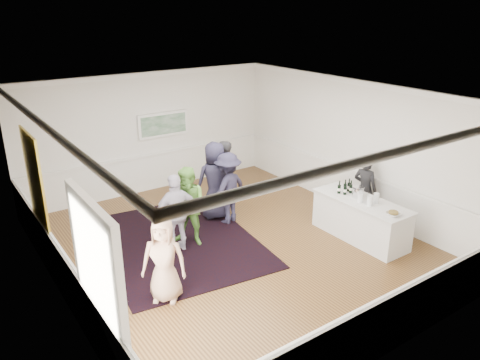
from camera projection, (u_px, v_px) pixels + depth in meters
floor at (234, 246)px, 9.93m from camera, size 8.00×8.00×0.00m
ceiling at (233, 95)px, 8.80m from camera, size 7.00×8.00×0.02m
wall_left at (53, 217)px, 7.49m from camera, size 0.02×8.00×3.20m
wall_right at (354, 146)px, 11.23m from camera, size 0.02×8.00×3.20m
wall_back at (149, 133)px, 12.43m from camera, size 7.00×0.02×3.20m
wall_front at (400, 258)px, 6.29m from camera, size 7.00×0.02×3.20m
wainscoting at (234, 224)px, 9.75m from camera, size 7.00×8.00×1.00m
mirror at (35, 182)px, 8.44m from camera, size 0.05×1.25×1.85m
doorway at (97, 280)px, 6.12m from camera, size 0.10×1.78×2.56m
landscape_painting at (163, 125)px, 12.54m from camera, size 1.44×0.06×0.66m
area_rug at (177, 241)px, 10.08m from camera, size 3.59×4.43×0.02m
serving_table at (360, 219)px, 10.11m from camera, size 0.84×2.20×0.89m
bartender at (365, 189)px, 10.82m from camera, size 0.50×0.65×1.58m
guest_tan at (164, 259)px, 7.87m from camera, size 0.90×0.86×1.55m
guest_green at (190, 207)px, 9.72m from camera, size 1.03×1.05×1.71m
guest_lilac at (176, 214)px, 9.46m from camera, size 1.00×0.47×1.67m
guest_dark_a at (228, 188)px, 10.73m from camera, size 1.22×0.89×1.69m
guest_dark_b at (223, 178)px, 11.20m from camera, size 0.79×0.73×1.82m
guest_navy at (215, 181)px, 10.95m from camera, size 1.02×0.78×1.86m
wine_bottles at (346, 186)px, 10.30m from camera, size 0.35×0.20×0.31m
juice_pitchers at (369, 198)px, 9.75m from camera, size 0.35×0.35×0.24m
ice_bucket at (358, 192)px, 10.08m from camera, size 0.26×0.26×0.25m
nut_bowl at (393, 213)px, 9.24m from camera, size 0.29×0.29×0.08m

